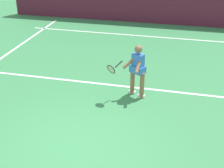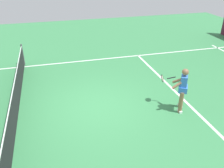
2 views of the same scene
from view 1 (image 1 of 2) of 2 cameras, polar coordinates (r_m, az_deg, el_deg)
The scene contains 5 objects.
ground_plane at distance 7.46m, azimuth -6.83°, elevation -11.13°, with size 27.93×27.93×0.00m, color #38844C.
court_back_wall at distance 16.45m, azimuth 5.74°, elevation 14.32°, with size 13.85×0.24×2.10m, color #561E33.
baseline_marking at distance 14.63m, azimuth 4.26°, elevation 8.53°, with size 9.85×0.10×0.01m, color white.
service_line_marking at distance 10.08m, azimuth -0.60°, elevation -0.11°, with size 8.85×0.10×0.01m, color white.
tennis_player at distance 9.11m, azimuth 4.39°, elevation 2.63°, with size 1.07×0.79×1.55m.
Camera 1 is at (-2.23, 5.47, 4.56)m, focal length 51.91 mm.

